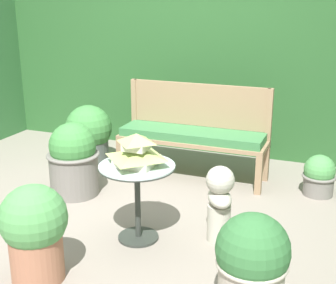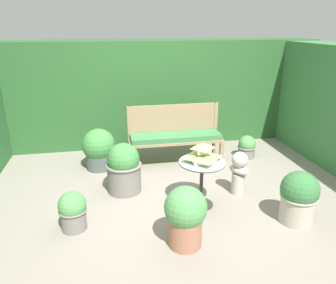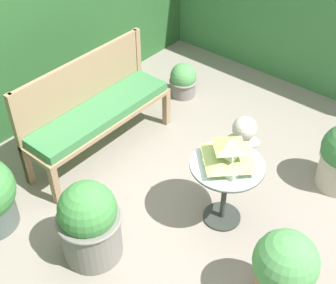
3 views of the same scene
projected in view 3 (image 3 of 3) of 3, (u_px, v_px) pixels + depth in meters
name	position (u px, v px, depth m)	size (l,w,h in m)	color
ground	(170.00, 217.00, 3.91)	(30.00, 30.00, 0.00)	gray
garden_bench	(100.00, 115.00, 4.29)	(1.51, 0.43, 0.50)	#937556
bench_backrest	(82.00, 85.00, 4.23)	(1.51, 0.06, 0.95)	#937556
patio_table	(226.00, 177.00, 3.60)	(0.57, 0.57, 0.60)	#2D332D
pagoda_birdhouse	(229.00, 154.00, 3.45)	(0.37, 0.37, 0.24)	beige
garden_bust	(243.00, 142.00, 4.14)	(0.29, 0.35, 0.60)	#B7B2A3
potted_plant_path_edge	(183.00, 80.00, 5.19)	(0.31, 0.31, 0.39)	slate
potted_plant_table_near	(89.00, 223.00, 3.42)	(0.49, 0.49, 0.69)	slate
potted_plant_hedge_corner	(284.00, 270.00, 3.09)	(0.44, 0.44, 0.66)	#9E664C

